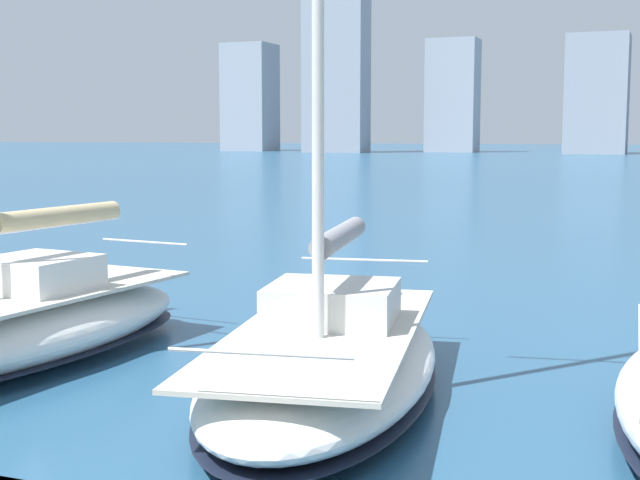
# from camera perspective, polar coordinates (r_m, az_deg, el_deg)

# --- Properties ---
(sailboat_grey) EXTENTS (4.18, 7.90, 12.81)m
(sailboat_grey) POSITION_cam_1_polar(r_m,az_deg,el_deg) (12.51, 0.44, -7.27)
(sailboat_grey) COLOR white
(sailboat_grey) RESTS_ON ground
(sailboat_tan) EXTENTS (3.35, 7.40, 11.19)m
(sailboat_tan) POSITION_cam_1_polar(r_m,az_deg,el_deg) (15.11, -18.57, -4.97)
(sailboat_tan) COLOR white
(sailboat_tan) RESTS_ON ground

